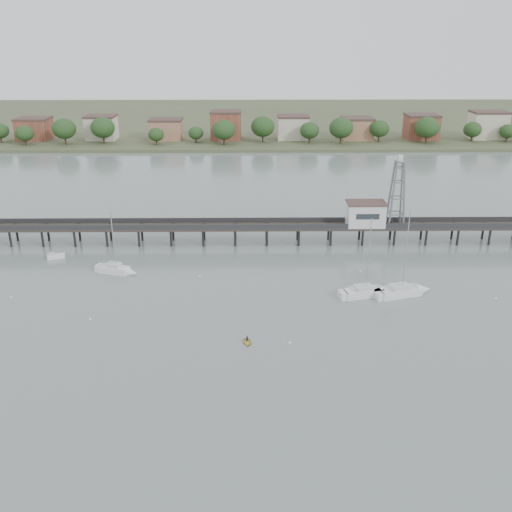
{
  "coord_description": "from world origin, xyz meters",
  "views": [
    {
      "loc": [
        -0.26,
        -58.42,
        43.82
      ],
      "look_at": [
        0.91,
        42.0,
        4.0
      ],
      "focal_mm": 40.0,
      "sensor_mm": 36.0,
      "label": 1
    }
  ],
  "objects_px": {
    "pier": "(251,227)",
    "sailboat_b": "(120,270)",
    "sailboat_d": "(408,291)",
    "white_tender": "(55,256)",
    "sailboat_c": "(372,292)",
    "lattice_tower": "(397,194)",
    "yellow_dinghy": "(247,343)"
  },
  "relations": [
    {
      "from": "pier",
      "to": "sailboat_b",
      "type": "bearing_deg",
      "value": -146.58
    },
    {
      "from": "sailboat_c",
      "to": "yellow_dinghy",
      "type": "xyz_separation_m",
      "value": [
        -22.09,
        -16.52,
        -0.63
      ]
    },
    {
      "from": "sailboat_d",
      "to": "white_tender",
      "type": "relative_size",
      "value": 4.33
    },
    {
      "from": "sailboat_c",
      "to": "yellow_dinghy",
      "type": "distance_m",
      "value": 27.59
    },
    {
      "from": "sailboat_d",
      "to": "white_tender",
      "type": "distance_m",
      "value": 70.73
    },
    {
      "from": "lattice_tower",
      "to": "sailboat_d",
      "type": "xyz_separation_m",
      "value": [
        -3.51,
        -26.69,
        -10.47
      ]
    },
    {
      "from": "pier",
      "to": "sailboat_b",
      "type": "distance_m",
      "value": 30.63
    },
    {
      "from": "sailboat_d",
      "to": "yellow_dinghy",
      "type": "bearing_deg",
      "value": -166.07
    },
    {
      "from": "pier",
      "to": "white_tender",
      "type": "xyz_separation_m",
      "value": [
        -40.41,
        -8.72,
        -3.37
      ]
    },
    {
      "from": "lattice_tower",
      "to": "sailboat_c",
      "type": "xyz_separation_m",
      "value": [
        -10.15,
        -27.01,
        -10.47
      ]
    },
    {
      "from": "sailboat_b",
      "to": "yellow_dinghy",
      "type": "relative_size",
      "value": 5.6
    },
    {
      "from": "pier",
      "to": "white_tender",
      "type": "bearing_deg",
      "value": -167.82
    },
    {
      "from": "sailboat_b",
      "to": "pier",
      "type": "bearing_deg",
      "value": 50.95
    },
    {
      "from": "sailboat_c",
      "to": "sailboat_b",
      "type": "relative_size",
      "value": 1.17
    },
    {
      "from": "white_tender",
      "to": "sailboat_c",
      "type": "bearing_deg",
      "value": -34.52
    },
    {
      "from": "sailboat_d",
      "to": "white_tender",
      "type": "height_order",
      "value": "sailboat_d"
    },
    {
      "from": "yellow_dinghy",
      "to": "pier",
      "type": "bearing_deg",
      "value": 79.95
    },
    {
      "from": "sailboat_c",
      "to": "sailboat_d",
      "type": "distance_m",
      "value": 6.65
    },
    {
      "from": "sailboat_b",
      "to": "lattice_tower",
      "type": "bearing_deg",
      "value": 33.95
    },
    {
      "from": "lattice_tower",
      "to": "sailboat_c",
      "type": "bearing_deg",
      "value": -110.59
    },
    {
      "from": "pier",
      "to": "sailboat_d",
      "type": "xyz_separation_m",
      "value": [
        27.99,
        -26.69,
        -3.17
      ]
    },
    {
      "from": "pier",
      "to": "sailboat_d",
      "type": "bearing_deg",
      "value": -43.64
    },
    {
      "from": "pier",
      "to": "sailboat_c",
      "type": "xyz_separation_m",
      "value": [
        21.35,
        -27.01,
        -3.16
      ]
    },
    {
      "from": "sailboat_c",
      "to": "sailboat_b",
      "type": "bearing_deg",
      "value": 154.56
    },
    {
      "from": "yellow_dinghy",
      "to": "lattice_tower",
      "type": "bearing_deg",
      "value": 44.39
    },
    {
      "from": "lattice_tower",
      "to": "sailboat_d",
      "type": "bearing_deg",
      "value": -97.49
    },
    {
      "from": "white_tender",
      "to": "sailboat_d",
      "type": "bearing_deg",
      "value": -32.75
    },
    {
      "from": "pier",
      "to": "sailboat_d",
      "type": "height_order",
      "value": "sailboat_d"
    },
    {
      "from": "lattice_tower",
      "to": "sailboat_b",
      "type": "distance_m",
      "value": 60.27
    },
    {
      "from": "sailboat_b",
      "to": "sailboat_d",
      "type": "xyz_separation_m",
      "value": [
        53.42,
        -9.91,
        -0.02
      ]
    },
    {
      "from": "sailboat_d",
      "to": "sailboat_c",
      "type": "bearing_deg",
      "value": 166.31
    },
    {
      "from": "lattice_tower",
      "to": "yellow_dinghy",
      "type": "bearing_deg",
      "value": -126.52
    }
  ]
}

